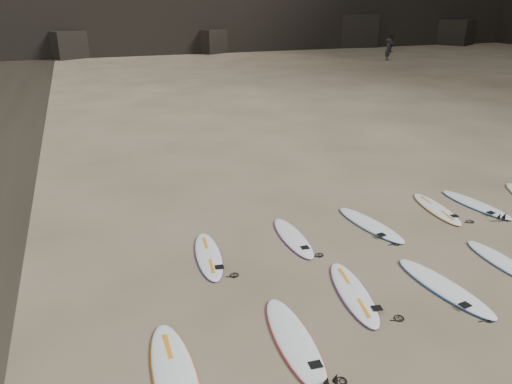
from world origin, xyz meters
TOP-DOWN VIEW (x-y plane):
  - ground at (0.00, 0.00)m, footprint 240.00×240.00m
  - surfboard_0 at (-4.47, -0.96)m, footprint 0.72×2.77m
  - surfboard_1 at (-2.34, -0.79)m, footprint 0.82×2.65m
  - surfboard_2 at (-0.61, 0.17)m, footprint 1.02×2.49m
  - surfboard_3 at (1.25, -0.27)m, footprint 0.93×2.63m
  - surfboard_4 at (3.20, 0.11)m, footprint 0.57×2.26m
  - surfboard_5 at (-2.98, 2.65)m, footprint 0.84×2.39m
  - surfboard_6 at (-0.78, 2.85)m, footprint 0.66×2.33m
  - surfboard_7 at (1.43, 2.85)m, footprint 0.96×2.53m
  - surfboard_8 at (3.74, 3.13)m, footprint 0.86×2.37m
  - surfboard_9 at (5.00, 3.00)m, footprint 0.88×2.47m
  - person_a at (21.88, 33.10)m, footprint 0.83×0.79m
  - person_b at (26.06, 38.76)m, footprint 1.08×0.95m

SIDE VIEW (x-z plane):
  - ground at x=0.00m, z-range 0.00..0.00m
  - surfboard_4 at x=3.20m, z-range 0.00..0.08m
  - surfboard_6 at x=-0.78m, z-range 0.00..0.08m
  - surfboard_8 at x=3.74m, z-range 0.00..0.08m
  - surfboard_5 at x=-2.98m, z-range 0.00..0.08m
  - surfboard_9 at x=5.00m, z-range 0.00..0.09m
  - surfboard_2 at x=-0.61m, z-range 0.00..0.09m
  - surfboard_7 at x=1.43m, z-range 0.00..0.09m
  - surfboard_3 at x=1.25m, z-range 0.00..0.09m
  - surfboard_1 at x=-2.34m, z-range 0.00..0.09m
  - surfboard_0 at x=-4.47m, z-range 0.00..0.10m
  - person_b at x=26.06m, z-range 0.00..1.86m
  - person_a at x=21.88m, z-range 0.00..1.92m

